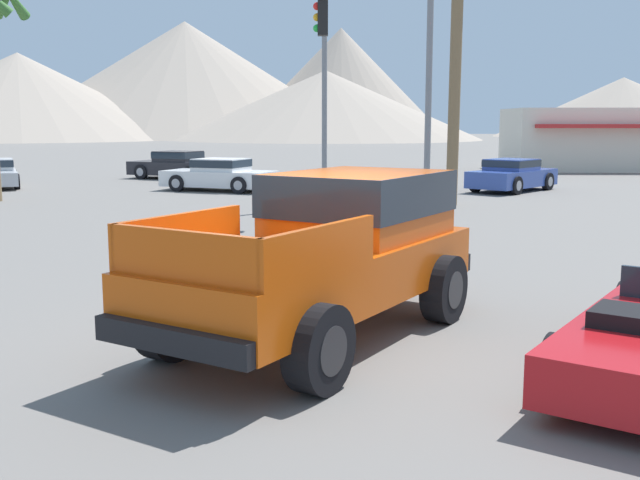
% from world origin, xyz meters
% --- Properties ---
extents(ground_plane, '(320.00, 320.00, 0.00)m').
position_xyz_m(ground_plane, '(0.00, 0.00, 0.00)').
color(ground_plane, slate).
extents(orange_pickup_truck, '(4.26, 5.43, 1.96)m').
position_xyz_m(orange_pickup_truck, '(0.31, 0.49, 1.11)').
color(orange_pickup_truck, '#CC4C0C').
rests_on(orange_pickup_truck, ground_plane).
extents(parked_car_white, '(4.60, 3.17, 1.23)m').
position_xyz_m(parked_car_white, '(-4.05, 19.88, 0.62)').
color(parked_car_white, white).
rests_on(parked_car_white, ground_plane).
extents(parked_car_blue, '(3.99, 4.21, 1.22)m').
position_xyz_m(parked_car_blue, '(7.07, 19.89, 0.62)').
color(parked_car_blue, '#334C9E').
rests_on(parked_car_blue, ground_plane).
extents(parked_car_dark, '(4.65, 3.31, 1.27)m').
position_xyz_m(parked_car_dark, '(-6.94, 25.91, 0.65)').
color(parked_car_dark, '#232328').
rests_on(parked_car_dark, ground_plane).
extents(traffic_light_main, '(0.38, 4.03, 5.97)m').
position_xyz_m(traffic_light_main, '(0.00, 12.96, 4.17)').
color(traffic_light_main, slate).
rests_on(traffic_light_main, ground_plane).
extents(street_lamp_post, '(0.90, 0.24, 7.75)m').
position_xyz_m(street_lamp_post, '(2.36, 8.03, 4.65)').
color(street_lamp_post, slate).
rests_on(street_lamp_post, ground_plane).
extents(storefront_building, '(13.24, 5.97, 3.32)m').
position_xyz_m(storefront_building, '(16.58, 32.96, 1.67)').
color(storefront_building, beige).
rests_on(storefront_building, ground_plane).
extents(distant_mountain_range, '(148.90, 79.77, 20.23)m').
position_xyz_m(distant_mountain_range, '(-14.66, 122.10, 8.31)').
color(distant_mountain_range, gray).
rests_on(distant_mountain_range, ground_plane).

